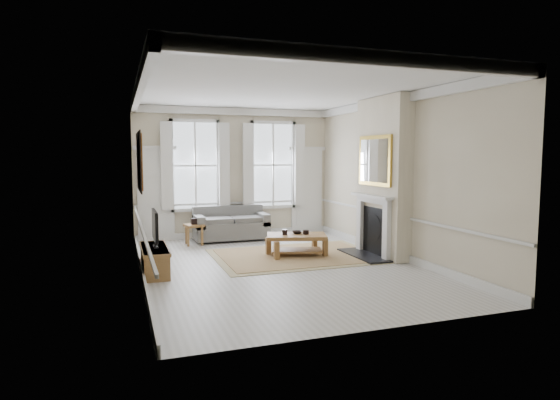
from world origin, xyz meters
name	(u,v)px	position (x,y,z in m)	size (l,w,h in m)	color
floor	(279,266)	(0.00, 0.00, 0.00)	(7.20, 7.20, 0.00)	#B7B5AD
ceiling	(279,90)	(0.00, 0.00, 3.40)	(7.20, 7.20, 0.00)	white
back_wall	(235,173)	(0.00, 3.60, 1.70)	(5.20, 5.20, 0.00)	beige
left_wall	(138,182)	(-2.60, 0.00, 1.70)	(7.20, 7.20, 0.00)	beige
right_wall	(395,177)	(2.60, 0.00, 1.70)	(7.20, 7.20, 0.00)	beige
window_left	(195,166)	(-1.05, 3.55, 1.90)	(1.26, 0.20, 2.20)	#B2BCC6
window_right	(273,165)	(1.05, 3.55, 1.90)	(1.26, 0.20, 2.20)	#B2BCC6
door_left	(156,196)	(-2.05, 3.56, 1.15)	(0.90, 0.08, 2.30)	silver
door_right	(307,192)	(2.05, 3.56, 1.15)	(0.90, 0.08, 2.30)	silver
painting	(139,162)	(-2.56, 0.30, 2.05)	(0.05, 1.66, 1.06)	#BB7120
chimney_breast	(383,177)	(2.43, 0.20, 1.70)	(0.35, 1.70, 3.38)	beige
hearth	(364,255)	(2.00, 0.20, 0.03)	(0.55, 1.50, 0.05)	black
fireplace	(373,222)	(2.20, 0.20, 0.73)	(0.21, 1.45, 1.33)	silver
mirror	(374,161)	(2.21, 0.20, 2.05)	(0.06, 1.26, 1.06)	#B78F32
sofa	(231,226)	(-0.24, 3.11, 0.36)	(1.85, 0.90, 0.86)	#5E5E5C
side_table	(194,228)	(-1.23, 2.74, 0.40)	(0.50, 0.50, 0.50)	brown
rug	(296,255)	(0.66, 0.73, 0.01)	(3.50, 2.60, 0.02)	tan
coffee_table	(296,238)	(0.66, 0.73, 0.39)	(1.41, 1.07, 0.47)	brown
ceramic_pot_a	(285,232)	(0.41, 0.78, 0.53)	(0.11, 0.11, 0.11)	black
ceramic_pot_b	(306,232)	(0.86, 0.68, 0.51)	(0.13, 0.13, 0.09)	black
bowl	(297,232)	(0.71, 0.83, 0.50)	(0.23, 0.23, 0.06)	black
tv_stand	(155,260)	(-2.34, 0.21, 0.24)	(0.43, 1.35, 0.48)	brown
tv	(155,226)	(-2.32, 0.21, 0.88)	(0.08, 0.90, 0.68)	black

